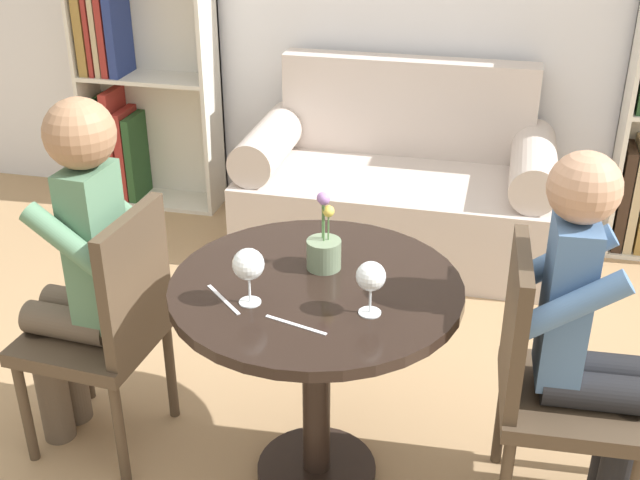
{
  "coord_description": "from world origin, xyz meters",
  "views": [
    {
      "loc": [
        0.49,
        -2.0,
        1.94
      ],
      "look_at": [
        0.0,
        0.05,
        0.86
      ],
      "focal_mm": 45.0,
      "sensor_mm": 36.0,
      "label": 1
    }
  ],
  "objects_px": {
    "bookshelf_left": "(132,82)",
    "chair_left": "(109,323)",
    "wine_glass_left": "(248,266)",
    "person_left": "(79,268)",
    "chair_right": "(549,378)",
    "wine_glass_right": "(371,277)",
    "couch": "(397,190)",
    "flower_vase": "(325,248)",
    "person_right": "(588,339)"
  },
  "relations": [
    {
      "from": "person_left",
      "to": "chair_left",
      "type": "bearing_deg",
      "value": 87.2
    },
    {
      "from": "couch",
      "to": "bookshelf_left",
      "type": "distance_m",
      "value": 1.61
    },
    {
      "from": "chair_right",
      "to": "person_right",
      "type": "bearing_deg",
      "value": -87.84
    },
    {
      "from": "chair_left",
      "to": "person_left",
      "type": "distance_m",
      "value": 0.21
    },
    {
      "from": "person_right",
      "to": "wine_glass_left",
      "type": "relative_size",
      "value": 7.08
    },
    {
      "from": "wine_glass_left",
      "to": "wine_glass_right",
      "type": "distance_m",
      "value": 0.34
    },
    {
      "from": "chair_left",
      "to": "flower_vase",
      "type": "height_order",
      "value": "flower_vase"
    },
    {
      "from": "person_left",
      "to": "couch",
      "type": "bearing_deg",
      "value": 159.42
    },
    {
      "from": "person_left",
      "to": "flower_vase",
      "type": "xyz_separation_m",
      "value": [
        0.79,
        0.09,
        0.12
      ]
    },
    {
      "from": "chair_left",
      "to": "person_left",
      "type": "bearing_deg",
      "value": -92.8
    },
    {
      "from": "bookshelf_left",
      "to": "chair_left",
      "type": "xyz_separation_m",
      "value": [
        0.84,
        -2.0,
        -0.21
      ]
    },
    {
      "from": "chair_left",
      "to": "wine_glass_left",
      "type": "distance_m",
      "value": 0.67
    },
    {
      "from": "couch",
      "to": "flower_vase",
      "type": "height_order",
      "value": "flower_vase"
    },
    {
      "from": "couch",
      "to": "person_right",
      "type": "distance_m",
      "value": 1.9
    },
    {
      "from": "wine_glass_left",
      "to": "wine_glass_right",
      "type": "xyz_separation_m",
      "value": [
        0.34,
        0.02,
        -0.01
      ]
    },
    {
      "from": "couch",
      "to": "flower_vase",
      "type": "bearing_deg",
      "value": -89.88
    },
    {
      "from": "flower_vase",
      "to": "wine_glass_left",
      "type": "bearing_deg",
      "value": -122.58
    },
    {
      "from": "couch",
      "to": "wine_glass_left",
      "type": "height_order",
      "value": "couch"
    },
    {
      "from": "couch",
      "to": "chair_right",
      "type": "height_order",
      "value": "couch"
    },
    {
      "from": "bookshelf_left",
      "to": "chair_left",
      "type": "distance_m",
      "value": 2.18
    },
    {
      "from": "person_right",
      "to": "person_left",
      "type": "bearing_deg",
      "value": 87.67
    },
    {
      "from": "chair_right",
      "to": "person_right",
      "type": "relative_size",
      "value": 0.75
    },
    {
      "from": "couch",
      "to": "chair_right",
      "type": "distance_m",
      "value": 1.85
    },
    {
      "from": "person_left",
      "to": "wine_glass_left",
      "type": "distance_m",
      "value": 0.68
    },
    {
      "from": "person_left",
      "to": "wine_glass_right",
      "type": "xyz_separation_m",
      "value": [
        0.97,
        -0.14,
        0.17
      ]
    },
    {
      "from": "wine_glass_right",
      "to": "flower_vase",
      "type": "height_order",
      "value": "flower_vase"
    },
    {
      "from": "couch",
      "to": "bookshelf_left",
      "type": "height_order",
      "value": "bookshelf_left"
    },
    {
      "from": "chair_left",
      "to": "wine_glass_right",
      "type": "xyz_separation_m",
      "value": [
        0.89,
        -0.13,
        0.36
      ]
    },
    {
      "from": "person_right",
      "to": "wine_glass_left",
      "type": "height_order",
      "value": "person_right"
    },
    {
      "from": "bookshelf_left",
      "to": "flower_vase",
      "type": "distance_m",
      "value": 2.45
    },
    {
      "from": "couch",
      "to": "wine_glass_left",
      "type": "distance_m",
      "value": 1.97
    },
    {
      "from": "person_left",
      "to": "wine_glass_left",
      "type": "relative_size",
      "value": 7.37
    },
    {
      "from": "chair_left",
      "to": "person_right",
      "type": "xyz_separation_m",
      "value": [
        1.5,
        0.04,
        0.14
      ]
    },
    {
      "from": "bookshelf_left",
      "to": "chair_left",
      "type": "bearing_deg",
      "value": -67.23
    },
    {
      "from": "chair_right",
      "to": "couch",
      "type": "bearing_deg",
      "value": 19.11
    },
    {
      "from": "couch",
      "to": "chair_right",
      "type": "relative_size",
      "value": 1.7
    },
    {
      "from": "flower_vase",
      "to": "person_right",
      "type": "bearing_deg",
      "value": -4.54
    },
    {
      "from": "person_left",
      "to": "person_right",
      "type": "xyz_separation_m",
      "value": [
        1.58,
        0.03,
        -0.04
      ]
    },
    {
      "from": "couch",
      "to": "person_right",
      "type": "height_order",
      "value": "person_right"
    },
    {
      "from": "couch",
      "to": "person_right",
      "type": "relative_size",
      "value": 1.27
    },
    {
      "from": "couch",
      "to": "flower_vase",
      "type": "distance_m",
      "value": 1.71
    },
    {
      "from": "bookshelf_left",
      "to": "chair_right",
      "type": "height_order",
      "value": "bookshelf_left"
    },
    {
      "from": "wine_glass_left",
      "to": "flower_vase",
      "type": "distance_m",
      "value": 0.3
    },
    {
      "from": "couch",
      "to": "wine_glass_left",
      "type": "relative_size",
      "value": 8.96
    },
    {
      "from": "flower_vase",
      "to": "chair_right",
      "type": "bearing_deg",
      "value": -5.83
    },
    {
      "from": "person_left",
      "to": "bookshelf_left",
      "type": "bearing_deg",
      "value": -155.24
    },
    {
      "from": "couch",
      "to": "wine_glass_right",
      "type": "bearing_deg",
      "value": -84.33
    },
    {
      "from": "chair_right",
      "to": "person_left",
      "type": "relative_size",
      "value": 0.72
    },
    {
      "from": "wine_glass_right",
      "to": "flower_vase",
      "type": "bearing_deg",
      "value": 128.61
    },
    {
      "from": "flower_vase",
      "to": "chair_left",
      "type": "bearing_deg",
      "value": -171.96
    }
  ]
}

